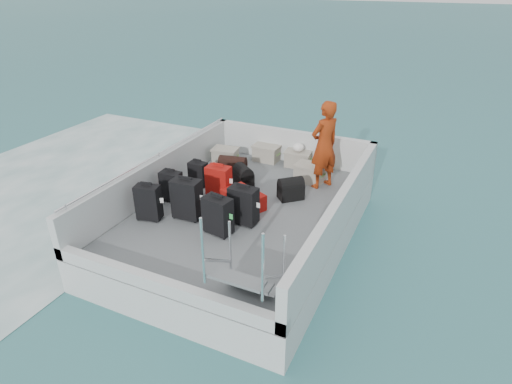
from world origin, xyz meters
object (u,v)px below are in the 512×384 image
(suitcase_0, at_px, (149,203))
(crate_1, at_px, (267,154))
(crate_3, at_px, (310,174))
(passenger, at_px, (324,145))
(suitcase_4, at_px, (187,199))
(suitcase_8, at_px, (243,200))
(crate_0, at_px, (225,156))
(crate_2, at_px, (298,159))
(suitcase_7, at_px, (243,206))
(suitcase_2, at_px, (198,175))
(suitcase_6, at_px, (218,216))
(suitcase_1, at_px, (171,187))
(suitcase_5, at_px, (219,182))

(suitcase_0, xyz_separation_m, crate_1, (0.75, 3.18, -0.15))
(crate_3, distance_m, passenger, 0.75)
(crate_1, bearing_deg, suitcase_4, -93.81)
(suitcase_8, height_order, crate_3, crate_3)
(suitcase_0, height_order, passenger, passenger)
(suitcase_4, bearing_deg, crate_0, 100.28)
(crate_1, distance_m, crate_2, 0.74)
(suitcase_7, bearing_deg, suitcase_4, -163.23)
(suitcase_2, relative_size, passenger, 0.30)
(suitcase_6, height_order, passenger, passenger)
(suitcase_1, bearing_deg, crate_1, 69.06)
(suitcase_5, bearing_deg, crate_1, 86.74)
(suitcase_1, bearing_deg, suitcase_6, -27.94)
(suitcase_1, distance_m, suitcase_7, 1.54)
(suitcase_6, bearing_deg, suitcase_8, 101.39)
(suitcase_4, bearing_deg, suitcase_6, -19.32)
(crate_2, bearing_deg, suitcase_7, -89.91)
(suitcase_7, bearing_deg, suitcase_1, 176.31)
(suitcase_5, height_order, crate_1, suitcase_5)
(suitcase_4, distance_m, crate_2, 3.02)
(suitcase_2, relative_size, suitcase_8, 0.68)
(suitcase_4, bearing_deg, suitcase_8, 44.03)
(suitcase_2, distance_m, crate_3, 2.21)
(suitcase_5, distance_m, suitcase_6, 1.25)
(suitcase_7, xyz_separation_m, crate_1, (-0.74, 2.62, -0.16))
(suitcase_7, bearing_deg, crate_2, 92.10)
(passenger, bearing_deg, suitcase_5, -19.37)
(suitcase_6, height_order, suitcase_8, suitcase_6)
(suitcase_1, relative_size, suitcase_4, 0.81)
(suitcase_0, distance_m, crate_1, 3.27)
(suitcase_7, bearing_deg, crate_3, 78.71)
(suitcase_6, distance_m, crate_2, 3.08)
(suitcase_0, xyz_separation_m, suitcase_6, (1.26, 0.11, 0.00))
(crate_2, bearing_deg, crate_1, 180.00)
(suitcase_4, bearing_deg, crate_3, 54.69)
(suitcase_2, distance_m, crate_0, 1.25)
(crate_3, bearing_deg, suitcase_0, -127.43)
(suitcase_6, bearing_deg, suitcase_2, 141.92)
(suitcase_2, relative_size, suitcase_7, 0.78)
(suitcase_6, bearing_deg, suitcase_7, 72.78)
(suitcase_6, distance_m, suitcase_7, 0.50)
(crate_2, height_order, passenger, passenger)
(suitcase_6, height_order, crate_1, suitcase_6)
(suitcase_5, height_order, passenger, passenger)
(suitcase_0, bearing_deg, suitcase_6, -7.54)
(suitcase_6, bearing_deg, suitcase_1, 165.15)
(crate_0, bearing_deg, crate_1, 33.79)
(suitcase_0, bearing_deg, suitcase_5, 48.93)
(passenger, bearing_deg, suitcase_6, 9.68)
(suitcase_0, distance_m, suitcase_1, 0.72)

